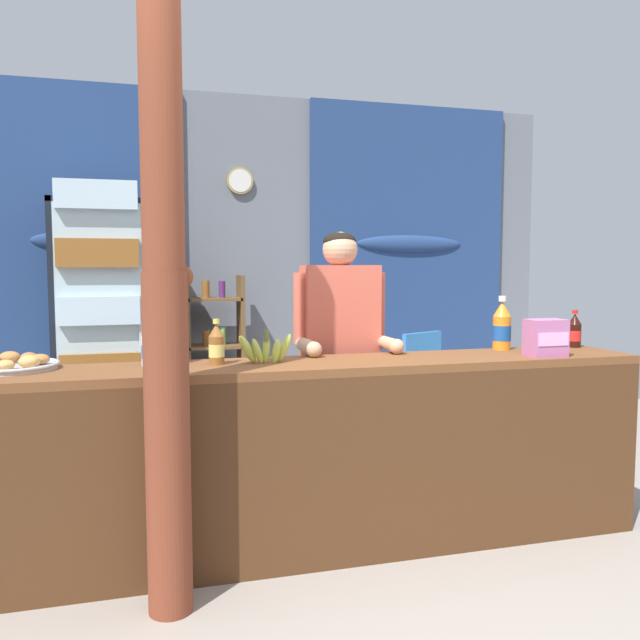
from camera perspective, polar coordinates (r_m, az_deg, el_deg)
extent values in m
plane|color=gray|center=(4.06, -0.65, -14.95)|extent=(7.90, 7.90, 0.00)
cube|color=slate|center=(5.66, -5.52, 5.27)|extent=(5.39, 0.12, 2.84)
cube|color=navy|center=(5.52, -20.26, 7.89)|extent=(1.53, 0.04, 2.29)
ellipsoid|color=navy|center=(5.49, -20.24, 6.71)|extent=(0.84, 0.10, 0.16)
cube|color=navy|center=(5.98, 7.99, 7.87)|extent=(1.88, 0.04, 2.29)
ellipsoid|color=navy|center=(5.96, 8.06, 6.78)|extent=(1.04, 0.10, 0.16)
cylinder|color=tan|center=(5.60, -7.19, 12.28)|extent=(0.23, 0.03, 0.23)
cylinder|color=white|center=(5.59, -7.17, 12.30)|extent=(0.19, 0.01, 0.19)
cube|color=beige|center=(5.52, -17.85, 8.76)|extent=(0.24, 0.02, 0.18)
cube|color=brown|center=(3.05, 1.46, -4.07)|extent=(3.09, 0.46, 0.04)
cube|color=#4E2E18|center=(2.96, 2.64, -13.52)|extent=(3.09, 0.04, 0.88)
cube|color=#4E2E18|center=(3.85, 23.75, -9.60)|extent=(0.08, 0.41, 0.88)
cylinder|color=brown|center=(2.60, -13.51, -10.83)|extent=(0.18, 0.18, 1.35)
cylinder|color=brown|center=(2.59, -14.13, 19.43)|extent=(0.16, 0.16, 1.35)
ellipsoid|color=brown|center=(2.51, -11.99, 3.82)|extent=(0.06, 0.05, 0.08)
cube|color=black|center=(5.32, -18.72, -0.21)|extent=(0.67, 0.04, 1.86)
cube|color=black|center=(5.07, -22.46, -0.56)|extent=(0.04, 0.60, 1.86)
cube|color=black|center=(5.03, -15.32, -0.40)|extent=(0.04, 0.60, 1.86)
cube|color=black|center=(5.05, -19.19, 9.87)|extent=(0.67, 0.60, 0.04)
cube|color=black|center=(5.20, -18.63, -10.30)|extent=(0.67, 0.60, 0.08)
cube|color=silver|center=(4.75, -19.13, -0.19)|extent=(0.61, 0.02, 1.70)
cylinder|color=#B7B7BC|center=(4.72, -15.80, -0.75)|extent=(0.02, 0.02, 0.40)
cube|color=silver|center=(5.09, -18.79, -4.71)|extent=(0.59, 0.52, 0.02)
cube|color=brown|center=(4.96, -18.90, -3.69)|extent=(0.55, 0.48, 0.20)
cube|color=silver|center=(5.04, -18.91, -0.20)|extent=(0.59, 0.52, 0.02)
cube|color=silver|center=(4.91, -19.03, 0.96)|extent=(0.55, 0.48, 0.20)
cube|color=silver|center=(5.03, -19.03, 4.38)|extent=(0.59, 0.52, 0.02)
cube|color=brown|center=(4.91, -19.16, 5.66)|extent=(0.55, 0.48, 0.20)
cube|color=silver|center=(5.04, -19.16, 8.96)|extent=(0.59, 0.52, 0.02)
cube|color=silver|center=(4.93, -19.29, 10.34)|extent=(0.55, 0.48, 0.20)
cube|color=brown|center=(5.31, -11.80, -3.11)|extent=(0.04, 0.28, 1.30)
cube|color=brown|center=(5.35, -7.08, -2.98)|extent=(0.04, 0.28, 1.30)
cube|color=brown|center=(5.28, -9.50, 1.86)|extent=(0.44, 0.28, 0.02)
cylinder|color=brown|center=(5.27, -10.22, 2.74)|extent=(0.06, 0.06, 0.14)
cylinder|color=#56286B|center=(5.29, -8.80, 2.74)|extent=(0.06, 0.06, 0.14)
cube|color=brown|center=(5.32, -9.44, -2.35)|extent=(0.44, 0.28, 0.02)
cylinder|color=brown|center=(5.30, -10.16, -1.58)|extent=(0.07, 0.07, 0.12)
cylinder|color=#75C64C|center=(5.32, -8.74, -1.43)|extent=(0.05, 0.05, 0.14)
cube|color=brown|center=(5.38, -9.38, -6.48)|extent=(0.44, 0.28, 0.02)
cylinder|color=black|center=(5.36, -10.10, -5.75)|extent=(0.05, 0.05, 0.12)
cylinder|color=#56286B|center=(5.37, -8.69, -5.76)|extent=(0.06, 0.06, 0.11)
cube|color=#3884D6|center=(5.21, 7.43, -5.54)|extent=(0.58, 0.58, 0.04)
cube|color=#3884D6|center=(5.04, 9.14, -3.37)|extent=(0.40, 0.21, 0.40)
cylinder|color=#3884D6|center=(5.52, 7.27, -7.29)|extent=(0.04, 0.04, 0.44)
cylinder|color=#3884D6|center=(5.25, 4.44, -7.89)|extent=(0.04, 0.04, 0.44)
cylinder|color=#3884D6|center=(5.27, 10.35, -7.89)|extent=(0.04, 0.04, 0.44)
cylinder|color=#3884D6|center=(4.99, 7.54, -8.58)|extent=(0.04, 0.04, 0.44)
cube|color=#3884D6|center=(5.34, 8.89, -4.00)|extent=(0.20, 0.38, 0.03)
cube|color=#3884D6|center=(5.05, 5.91, -4.48)|extent=(0.20, 0.38, 0.03)
cylinder|color=#28282D|center=(3.57, 0.41, -10.82)|extent=(0.11, 0.11, 0.82)
cylinder|color=#28282D|center=(3.62, 3.11, -10.61)|extent=(0.11, 0.11, 0.82)
cube|color=#D15B47|center=(3.47, 1.80, 0.33)|extent=(0.41, 0.20, 0.56)
sphere|color=tan|center=(3.46, 1.81, 6.36)|extent=(0.19, 0.19, 0.19)
ellipsoid|color=black|center=(3.47, 1.76, 7.06)|extent=(0.18, 0.18, 0.10)
cylinder|color=#D15B47|center=(3.41, -1.75, 1.09)|extent=(0.08, 0.08, 0.38)
cylinder|color=tan|center=(3.28, -1.13, -2.38)|extent=(0.07, 0.26, 0.07)
sphere|color=tan|center=(3.16, -0.55, -2.67)|extent=(0.08, 0.08, 0.08)
cylinder|color=#D15B47|center=(3.54, 5.22, 1.21)|extent=(0.08, 0.08, 0.38)
cylinder|color=tan|center=(3.42, 6.07, -2.12)|extent=(0.07, 0.26, 0.07)
sphere|color=tan|center=(3.30, 6.90, -2.38)|extent=(0.08, 0.08, 0.08)
cylinder|color=orange|center=(3.59, 16.00, -1.12)|extent=(0.10, 0.10, 0.18)
cone|color=orange|center=(3.58, 16.05, 0.97)|extent=(0.10, 0.10, 0.08)
cylinder|color=white|center=(3.58, 16.07, 1.86)|extent=(0.04, 0.04, 0.03)
cylinder|color=#194C99|center=(3.59, 16.00, -1.12)|extent=(0.10, 0.10, 0.08)
cylinder|color=brown|center=(2.97, -9.27, -2.72)|extent=(0.07, 0.07, 0.13)
cone|color=brown|center=(2.96, -9.29, -0.89)|extent=(0.07, 0.07, 0.06)
cylinder|color=#E5CC4C|center=(2.95, -9.30, -0.12)|extent=(0.03, 0.03, 0.02)
cylinder|color=#E5D166|center=(2.97, -9.27, -2.72)|extent=(0.07, 0.07, 0.06)
cylinder|color=black|center=(3.83, 21.87, -1.32)|extent=(0.07, 0.07, 0.13)
cone|color=black|center=(3.82, 21.92, 0.09)|extent=(0.07, 0.07, 0.06)
cylinder|color=red|center=(3.82, 21.94, 0.68)|extent=(0.03, 0.03, 0.02)
cylinder|color=red|center=(3.83, 21.87, -1.32)|extent=(0.07, 0.07, 0.06)
cylinder|color=silver|center=(2.98, -15.17, -2.76)|extent=(0.06, 0.06, 0.13)
cone|color=silver|center=(2.97, -15.21, -0.92)|extent=(0.06, 0.06, 0.06)
cylinder|color=blue|center=(2.97, -15.23, -0.14)|extent=(0.03, 0.03, 0.02)
cylinder|color=blue|center=(2.98, -15.17, -2.76)|extent=(0.06, 0.06, 0.06)
cylinder|color=#56286B|center=(3.06, -12.45, -2.58)|extent=(0.07, 0.07, 0.13)
cone|color=#56286B|center=(3.05, -12.48, -0.87)|extent=(0.07, 0.07, 0.06)
cylinder|color=silver|center=(3.04, -12.49, -0.14)|extent=(0.03, 0.03, 0.02)
cylinder|color=purple|center=(3.06, -12.45, -2.58)|extent=(0.07, 0.07, 0.06)
cube|color=#B76699|center=(3.39, 19.59, -1.52)|extent=(0.19, 0.13, 0.19)
cube|color=#F7A5D8|center=(3.33, 20.24, -1.64)|extent=(0.17, 0.00, 0.07)
cylinder|color=#BCBCC1|center=(3.10, -25.93, -3.89)|extent=(0.38, 0.38, 0.02)
torus|color=#BCBCC1|center=(3.10, -25.94, -3.64)|extent=(0.39, 0.39, 0.02)
ellipsoid|color=#B2753D|center=(3.09, -23.84, -3.24)|extent=(0.08, 0.08, 0.05)
ellipsoid|color=#A36638|center=(3.16, -24.67, -3.09)|extent=(0.08, 0.07, 0.05)
ellipsoid|color=#B2753D|center=(3.20, -26.09, -3.01)|extent=(0.09, 0.08, 0.05)
ellipsoid|color=tan|center=(2.99, -26.40, -3.63)|extent=(0.07, 0.08, 0.04)
ellipsoid|color=tan|center=(3.00, -24.65, -3.42)|extent=(0.09, 0.08, 0.06)
ellipsoid|color=#B7C647|center=(2.99, -6.53, -2.63)|extent=(0.11, 0.05, 0.15)
ellipsoid|color=#B7C647|center=(2.98, -5.63, -2.82)|extent=(0.07, 0.03, 0.13)
ellipsoid|color=#B7C647|center=(3.00, -4.84, -2.70)|extent=(0.05, 0.04, 0.14)
ellipsoid|color=#B7C647|center=(2.99, -3.97, -2.85)|extent=(0.06, 0.04, 0.12)
ellipsoid|color=#B7C647|center=(3.02, -3.23, -2.54)|extent=(0.09, 0.03, 0.15)
cylinder|color=olive|center=(2.98, -4.83, -1.38)|extent=(0.02, 0.02, 0.05)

